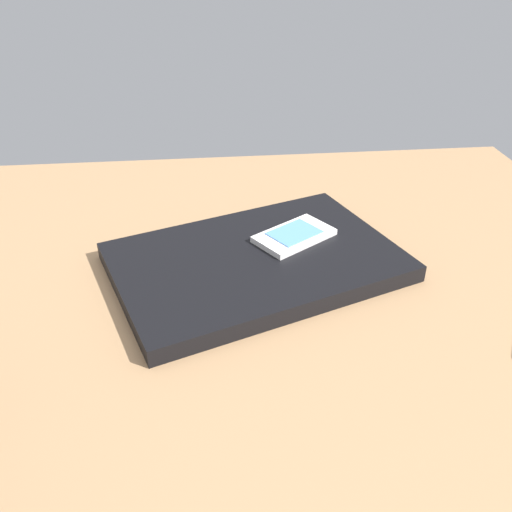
{
  "coord_description": "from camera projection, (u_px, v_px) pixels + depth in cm",
  "views": [
    {
      "loc": [
        -1.79,
        57.67,
        41.6
      ],
      "look_at": [
        -7.9,
        -0.51,
        5.0
      ],
      "focal_mm": 37.74,
      "sensor_mm": 36.0,
      "label": 1
    }
  ],
  "objects": [
    {
      "name": "desk_surface",
      "position": [
        196.0,
        284.0,
        0.7
      ],
      "size": [
        120.0,
        80.0,
        3.0
      ],
      "primitive_type": "cube",
      "color": "#9E7751",
      "rests_on": "ground"
    },
    {
      "name": "laptop_closed",
      "position": [
        256.0,
        262.0,
        0.69
      ],
      "size": [
        41.53,
        34.33,
        2.22
      ],
      "primitive_type": "cube",
      "rotation": [
        0.0,
        0.0,
        0.35
      ],
      "color": "black",
      "rests_on": "desk_surface"
    },
    {
      "name": "cell_phone_on_laptop",
      "position": [
        294.0,
        235.0,
        0.72
      ],
      "size": [
        11.98,
        10.76,
        0.95
      ],
      "color": "silver",
      "rests_on": "laptop_closed"
    }
  ]
}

